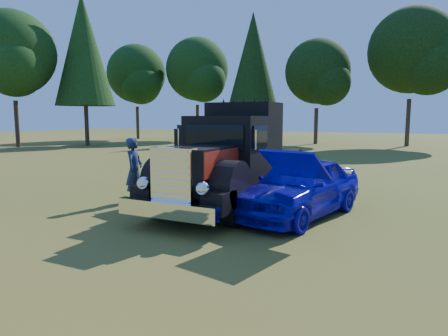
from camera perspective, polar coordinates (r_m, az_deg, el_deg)
ground at (r=10.61m, az=-3.79°, el=-6.73°), size 120.00×120.00×0.00m
treeline at (r=37.06m, az=17.04°, el=14.93°), size 67.22×24.04×13.84m
diamond_t_truck at (r=11.57m, az=1.09°, el=0.90°), size 3.36×7.16×3.00m
hotrod_coupe at (r=10.51m, az=10.71°, el=-2.68°), size 2.72×4.78×1.89m
spectator_near at (r=12.39m, az=-12.69°, el=-0.26°), size 0.62×0.80×1.95m
spectator_far at (r=12.85m, az=-4.52°, el=-0.26°), size 1.08×1.09×1.77m
distant_teal_car at (r=40.61m, az=-2.14°, el=4.55°), size 2.02×3.96×1.25m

